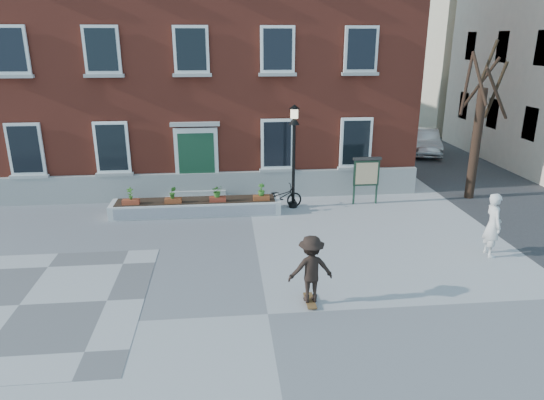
{
  "coord_description": "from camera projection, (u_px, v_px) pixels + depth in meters",
  "views": [
    {
      "loc": [
        -0.9,
        -9.95,
        6.16
      ],
      "look_at": [
        0.5,
        4.0,
        1.5
      ],
      "focal_mm": 32.0,
      "sensor_mm": 36.0,
      "label": 1
    }
  ],
  "objects": [
    {
      "name": "notice_board",
      "position": [
        366.0,
        173.0,
        18.69
      ],
      "size": [
        1.1,
        0.16,
        1.87
      ],
      "color": "#1C3826",
      "rests_on": "ground"
    },
    {
      "name": "planter_assembly",
      "position": [
        197.0,
        206.0,
        17.91
      ],
      "size": [
        6.2,
        1.12,
        1.15
      ],
      "color": "silver",
      "rests_on": "ground"
    },
    {
      "name": "checker_patch",
      "position": [
        19.0,
        305.0,
        11.8
      ],
      "size": [
        6.0,
        6.0,
        0.01
      ],
      "primitive_type": "cube",
      "color": "#545456",
      "rests_on": "ground"
    },
    {
      "name": "parked_car",
      "position": [
        424.0,
        141.0,
        27.31
      ],
      "size": [
        2.43,
        4.36,
        1.36
      ],
      "primitive_type": "imported",
      "rotation": [
        0.0,
        0.0,
        -0.25
      ],
      "color": "#AEB1B3",
      "rests_on": "ground"
    },
    {
      "name": "bicycle",
      "position": [
        280.0,
        197.0,
        18.41
      ],
      "size": [
        1.82,
        0.94,
        0.91
      ],
      "primitive_type": "imported",
      "rotation": [
        0.0,
        0.0,
        1.77
      ],
      "color": "black",
      "rests_on": "ground"
    },
    {
      "name": "bystander",
      "position": [
        493.0,
        225.0,
        14.26
      ],
      "size": [
        0.52,
        0.74,
        1.93
      ],
      "primitive_type": "imported",
      "rotation": [
        0.0,
        0.0,
        1.49
      ],
      "color": "silver",
      "rests_on": "ground"
    },
    {
      "name": "skateboarder",
      "position": [
        311.0,
        269.0,
        11.62
      ],
      "size": [
        1.14,
        0.78,
        1.77
      ],
      "color": "brown",
      "rests_on": "ground"
    },
    {
      "name": "bare_tree",
      "position": [
        478.0,
        130.0,
        18.95
      ],
      "size": [
        1.83,
        1.83,
        6.16
      ],
      "color": "#301F15",
      "rests_on": "ground"
    },
    {
      "name": "lamp_post",
      "position": [
        294.0,
        142.0,
        17.89
      ],
      "size": [
        0.4,
        0.4,
        3.93
      ],
      "color": "black",
      "rests_on": "ground"
    },
    {
      "name": "side_street",
      "position": [
        531.0,
        24.0,
        29.59
      ],
      "size": [
        15.2,
        36.0,
        14.5
      ],
      "color": "#333436",
      "rests_on": "ground"
    },
    {
      "name": "brick_building",
      "position": [
        197.0,
        36.0,
        22.44
      ],
      "size": [
        18.4,
        10.85,
        12.6
      ],
      "color": "maroon",
      "rests_on": "ground"
    },
    {
      "name": "ground",
      "position": [
        268.0,
        314.0,
        11.42
      ],
      "size": [
        100.0,
        100.0,
        0.0
      ],
      "primitive_type": "plane",
      "color": "gray",
      "rests_on": "ground"
    }
  ]
}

